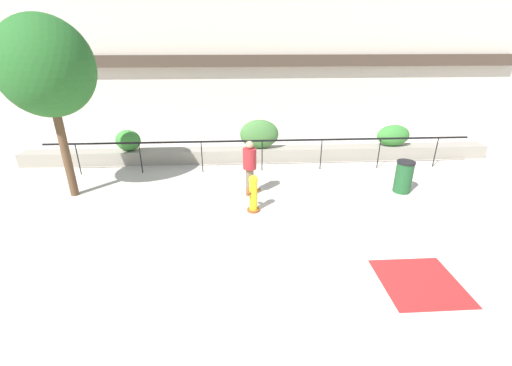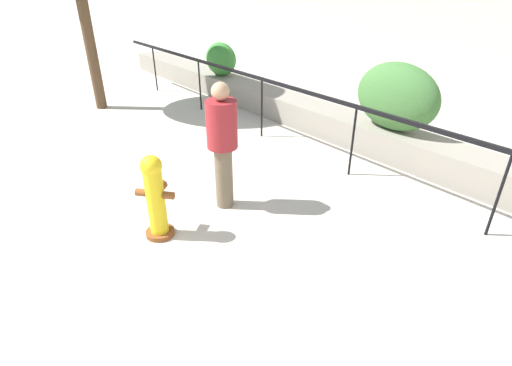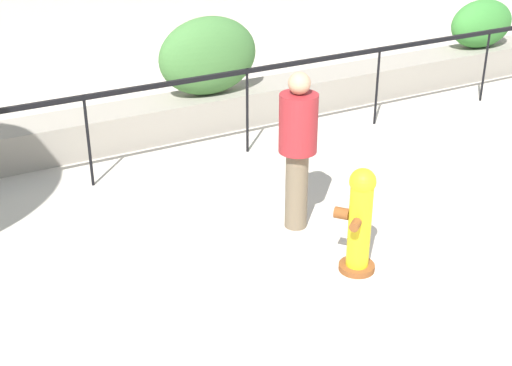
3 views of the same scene
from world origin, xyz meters
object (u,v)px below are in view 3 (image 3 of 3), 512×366
(fire_hydrant, at_px, (360,220))
(pedestrian, at_px, (298,142))
(hedge_bush_2, at_px, (482,24))
(hedge_bush_1, at_px, (208,56))

(fire_hydrant, xyz_separation_m, pedestrian, (-0.05, 1.04, 0.44))
(hedge_bush_2, bearing_deg, pedestrian, -151.29)
(hedge_bush_1, distance_m, pedestrian, 3.21)
(hedge_bush_1, bearing_deg, hedge_bush_2, 0.00)
(fire_hydrant, bearing_deg, hedge_bush_1, 83.78)
(hedge_bush_1, xyz_separation_m, fire_hydrant, (-0.46, -4.20, -0.50))
(hedge_bush_2, distance_m, pedestrian, 6.60)
(pedestrian, bearing_deg, hedge_bush_1, 80.90)
(fire_hydrant, bearing_deg, hedge_bush_2, 36.23)
(hedge_bush_2, height_order, pedestrian, pedestrian)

